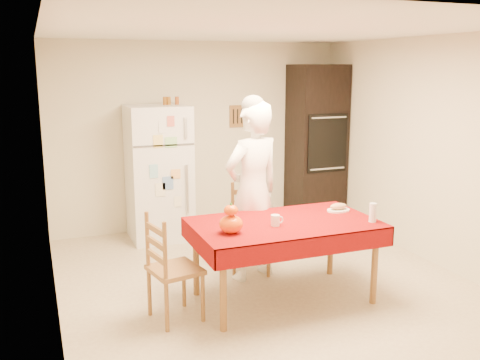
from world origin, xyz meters
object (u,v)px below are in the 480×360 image
seated_woman (253,192)px  dining_table (284,229)px  chair_far (250,224)px  pumpkin_lower (231,224)px  bread_plate (338,210)px  chair_left (168,265)px  wine_glass (373,213)px  refrigerator (159,173)px  oven_cabinet (316,144)px  coffee_mug (275,220)px

seated_woman → dining_table: bearing=79.6°
chair_far → seated_woman: bearing=-86.8°
pumpkin_lower → bread_plate: (1.24, 0.28, -0.07)m
chair_left → wine_glass: bearing=-109.3°
chair_left → bread_plate: 1.80m
pumpkin_lower → wine_glass: size_ratio=1.18×
seated_woman → bread_plate: bearing=130.6°
refrigerator → dining_table: (0.66, -2.27, -0.16)m
chair_far → bread_plate: bearing=-27.6°
refrigerator → oven_cabinet: bearing=1.2°
oven_cabinet → refrigerator: bearing=-178.8°
refrigerator → bread_plate: 2.51m
seated_woman → bread_plate: size_ratio=7.65×
seated_woman → pumpkin_lower: bearing=39.7°
refrigerator → pumpkin_lower: size_ratio=8.18×
dining_table → chair_left: 1.13m
dining_table → coffee_mug: 0.20m
pumpkin_lower → dining_table: bearing=13.7°
chair_far → coffee_mug: size_ratio=9.50×
seated_woman → wine_glass: bearing=115.8°
oven_cabinet → wine_glass: oven_cabinet is taller
coffee_mug → pumpkin_lower: bearing=-173.1°
coffee_mug → bread_plate: (0.79, 0.23, -0.04)m
refrigerator → coffee_mug: (0.53, -2.36, -0.04)m
seated_woman → bread_plate: (0.72, -0.48, -0.15)m
seated_woman → coffee_mug: seated_woman is taller
bread_plate → coffee_mug: bearing=-164.0°
chair_left → seated_woman: 1.30m
seated_woman → coffee_mug: size_ratio=18.35×
dining_table → refrigerator: bearing=106.2°
oven_cabinet → chair_far: (-1.63, -1.50, -0.59)m
chair_left → pumpkin_lower: 0.64m
chair_left → seated_woman: bearing=-69.5°
dining_table → pumpkin_lower: 0.61m
refrigerator → bread_plate: (1.32, -2.13, -0.08)m
coffee_mug → oven_cabinet: bearing=53.9°
wine_glass → bread_plate: 0.45m
wine_glass → coffee_mug: bearing=166.8°
seated_woman → pumpkin_lower: 0.92m
chair_left → wine_glass: chair_left is taller
wine_glass → refrigerator: bearing=118.9°
dining_table → chair_left: chair_left is taller
dining_table → chair_left: (-1.11, -0.04, -0.18)m
oven_cabinet → bread_plate: oven_cabinet is taller
dining_table → pumpkin_lower: (-0.58, -0.14, 0.15)m
seated_woman → coffee_mug: bearing=68.1°
coffee_mug → bread_plate: size_ratio=0.42×
dining_table → chair_far: chair_far is taller
chair_far → bread_plate: (0.67, -0.68, 0.26)m
oven_cabinet → seated_woman: (-1.68, -1.70, -0.18)m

